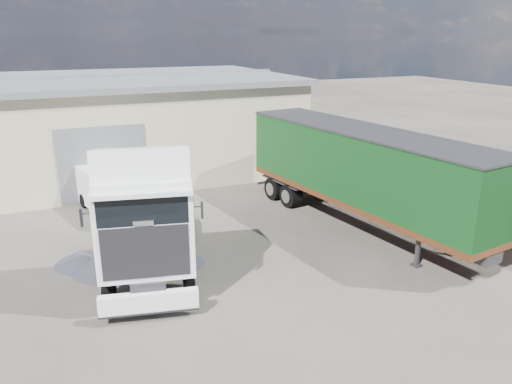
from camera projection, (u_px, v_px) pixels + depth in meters
name	position (u px, v px, depth m)	size (l,w,h in m)	color
ground	(216.00, 286.00, 15.80)	(120.00, 120.00, 0.00)	#2C2924
warehouse	(9.00, 131.00, 26.62)	(30.60, 12.60, 5.42)	beige
brick_boundary_wall	(392.00, 166.00, 25.06)	(0.35, 26.00, 2.50)	brown
tractor_unit	(147.00, 225.00, 15.45)	(4.15, 7.45, 4.76)	black
box_trailer	(360.00, 168.00, 20.08)	(4.24, 12.44, 4.06)	#2D2D30
panel_van	(116.00, 193.00, 21.75)	(2.92, 4.93, 1.89)	black
gravel_heap	(129.00, 252.00, 17.32)	(5.01, 4.36, 0.87)	#21242C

